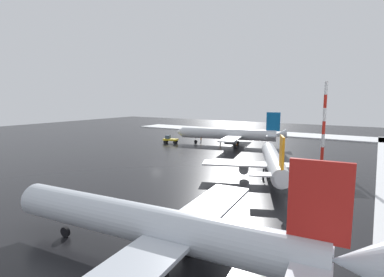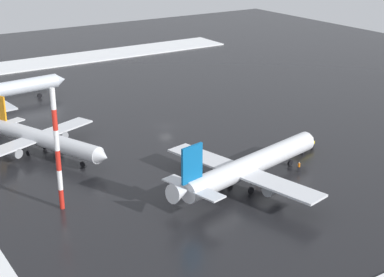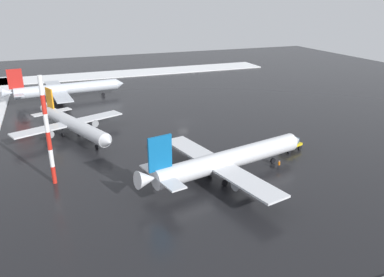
{
  "view_description": "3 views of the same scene",
  "coord_description": "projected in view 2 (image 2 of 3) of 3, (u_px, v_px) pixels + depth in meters",
  "views": [
    {
      "loc": [
        -51.47,
        -41.61,
        14.49
      ],
      "look_at": [
        19.63,
        2.84,
        2.97
      ],
      "focal_mm": 28.0,
      "sensor_mm": 36.0,
      "label": 1
    },
    {
      "loc": [
        97.37,
        -56.8,
        39.57
      ],
      "look_at": [
        17.65,
        -5.04,
        3.89
      ],
      "focal_mm": 55.0,
      "sensor_mm": 36.0,
      "label": 2
    },
    {
      "loc": [
        83.34,
        -29.58,
        29.17
      ],
      "look_at": [
        20.47,
        -5.45,
        3.62
      ],
      "focal_mm": 35.0,
      "sensor_mm": 36.0,
      "label": 3
    }
  ],
  "objects": [
    {
      "name": "airplane_far_rear",
      "position": [
        249.0,
        166.0,
        91.66
      ],
      "size": [
        28.75,
        34.33,
        10.27
      ],
      "rotation": [
        0.0,
        0.0,
        1.78
      ],
      "color": "silver",
      "rests_on": "ground_plane"
    },
    {
      "name": "ground_crew_near_tug",
      "position": [
        213.0,
        177.0,
        93.6
      ],
      "size": [
        0.36,
        0.36,
        1.71
      ],
      "rotation": [
        0.0,
        0.0,
        5.95
      ],
      "color": "black",
      "rests_on": "ground_plane"
    },
    {
      "name": "antenna_mast",
      "position": [
        57.0,
        150.0,
        82.33
      ],
      "size": [
        0.7,
        0.7,
        18.14
      ],
      "color": "red",
      "rests_on": "ground_plane"
    },
    {
      "name": "ground_crew_by_nose_gear",
      "position": [
        299.0,
        166.0,
        97.56
      ],
      "size": [
        0.36,
        0.36,
        1.71
      ],
      "rotation": [
        0.0,
        0.0,
        2.85
      ],
      "color": "black",
      "rests_on": "ground_plane"
    },
    {
      "name": "ground_crew_beside_wing",
      "position": [
        258.0,
        174.0,
        94.68
      ],
      "size": [
        0.36,
        0.36,
        1.71
      ],
      "rotation": [
        0.0,
        0.0,
        3.35
      ],
      "color": "black",
      "rests_on": "ground_plane"
    },
    {
      "name": "snow_bank_left",
      "position": [
        49.0,
        62.0,
        171.87
      ],
      "size": [
        14.0,
        116.0,
        0.35
      ],
      "primitive_type": "cube",
      "color": "white",
      "rests_on": "ground_plane"
    },
    {
      "name": "ground_plane",
      "position": [
        166.0,
        126.0,
        119.32
      ],
      "size": [
        240.0,
        240.0,
        0.0
      ],
      "primitive_type": "plane",
      "color": "black"
    },
    {
      "name": "airplane_parked_portside",
      "position": [
        42.0,
        139.0,
        103.95
      ],
      "size": [
        29.28,
        24.78,
        9.08
      ],
      "rotation": [
        0.0,
        0.0,
        0.38
      ],
      "color": "silver",
      "rests_on": "ground_plane"
    },
    {
      "name": "pushback_tug",
      "position": [
        304.0,
        143.0,
        106.67
      ],
      "size": [
        3.41,
        5.03,
        2.5
      ],
      "rotation": [
        0.0,
        0.0,
        1.86
      ],
      "color": "gold",
      "rests_on": "ground_plane"
    }
  ]
}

